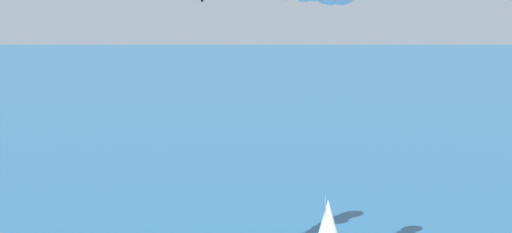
# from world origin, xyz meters

# --- Properties ---
(sailboat_ahead) EXTENTS (7.18, 8.47, 11.25)m
(sailboat_ahead) POSITION_xyz_m (-16.47, -38.49, 5.14)
(sailboat_ahead) COLOR gold
(sailboat_ahead) RESTS_ON ground_plane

